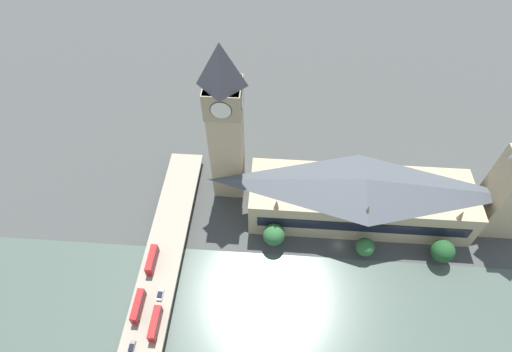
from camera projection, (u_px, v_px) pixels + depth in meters
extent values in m
plane|color=#424442|center=(338.00, 245.00, 163.19)|extent=(600.00, 600.00, 0.00)
cube|color=#47564C|center=(345.00, 340.00, 139.41)|extent=(62.92, 360.00, 0.30)
cube|color=tan|center=(359.00, 202.00, 165.82)|extent=(26.10, 90.20, 18.49)
cube|color=black|center=(362.00, 227.00, 156.77)|extent=(0.40, 82.99, 5.55)
pyramid|color=#474C51|center=(365.00, 184.00, 156.49)|extent=(25.58, 88.40, 5.62)
cone|color=#9E8966|center=(461.00, 215.00, 147.60)|extent=(2.20, 2.20, 5.00)
cone|color=#9E8966|center=(368.00, 209.00, 149.12)|extent=(2.20, 2.20, 5.00)
cone|color=#9E8966|center=(276.00, 204.00, 150.64)|extent=(2.20, 2.20, 5.00)
cube|color=tan|center=(227.00, 142.00, 160.77)|extent=(12.83, 12.83, 57.13)
cube|color=tan|center=(223.00, 98.00, 143.13)|extent=(13.60, 13.60, 11.54)
cylinder|color=black|center=(221.00, 110.00, 138.97)|extent=(0.50, 7.87, 7.87)
cylinder|color=silver|center=(221.00, 110.00, 138.89)|extent=(0.62, 7.28, 7.28)
cylinder|color=black|center=(225.00, 86.00, 147.29)|extent=(0.50, 7.87, 7.87)
cylinder|color=silver|center=(225.00, 86.00, 147.38)|extent=(0.62, 7.28, 7.28)
cylinder|color=black|center=(242.00, 99.00, 142.84)|extent=(7.87, 0.50, 7.87)
cylinder|color=silver|center=(242.00, 99.00, 142.83)|extent=(7.28, 0.62, 7.28)
cylinder|color=black|center=(205.00, 97.00, 143.42)|extent=(7.87, 0.50, 7.87)
cylinder|color=silver|center=(205.00, 97.00, 143.43)|extent=(7.28, 0.62, 7.28)
pyramid|color=#424247|center=(221.00, 64.00, 132.23)|extent=(13.08, 13.08, 16.64)
cube|color=tan|center=(512.00, 194.00, 155.06)|extent=(15.71, 15.71, 39.75)
cube|color=gray|center=(149.00, 324.00, 141.22)|extent=(3.00, 12.55, 3.58)
cube|color=gray|center=(179.00, 198.00, 176.12)|extent=(3.00, 12.55, 3.58)
cube|color=gray|center=(147.00, 322.00, 139.37)|extent=(157.83, 14.77, 1.20)
cube|color=red|center=(156.00, 324.00, 136.85)|extent=(11.47, 2.49, 1.88)
cube|color=black|center=(155.00, 324.00, 136.55)|extent=(10.33, 2.55, 0.83)
cube|color=red|center=(155.00, 322.00, 135.26)|extent=(11.24, 2.49, 2.21)
cube|color=black|center=(154.00, 322.00, 135.17)|extent=(10.33, 2.55, 1.06)
cube|color=#A01515|center=(154.00, 321.00, 134.34)|extent=(11.13, 2.37, 0.16)
cylinder|color=black|center=(163.00, 311.00, 140.55)|extent=(1.02, 0.28, 1.02)
cylinder|color=black|center=(156.00, 311.00, 140.65)|extent=(1.02, 0.28, 1.02)
cylinder|color=black|center=(156.00, 340.00, 134.40)|extent=(1.02, 0.28, 1.02)
cylinder|color=black|center=(150.00, 339.00, 134.50)|extent=(1.02, 0.28, 1.02)
cube|color=red|center=(153.00, 261.00, 151.94)|extent=(11.21, 2.55, 1.96)
cube|color=black|center=(152.00, 261.00, 151.63)|extent=(10.09, 2.61, 0.86)
cube|color=red|center=(151.00, 258.00, 150.29)|extent=(10.98, 2.55, 2.30)
cube|color=black|center=(151.00, 258.00, 150.20)|extent=(10.09, 2.61, 1.10)
cube|color=#A01515|center=(151.00, 257.00, 149.34)|extent=(10.87, 2.42, 0.16)
cylinder|color=black|center=(159.00, 251.00, 155.58)|extent=(1.03, 0.28, 1.03)
cylinder|color=black|center=(153.00, 251.00, 155.69)|extent=(1.03, 0.28, 1.03)
cylinder|color=black|center=(153.00, 274.00, 149.61)|extent=(1.03, 0.28, 1.03)
cylinder|color=black|center=(147.00, 273.00, 149.72)|extent=(1.03, 0.28, 1.03)
cube|color=red|center=(139.00, 307.00, 140.60)|extent=(11.50, 2.46, 1.92)
cube|color=black|center=(139.00, 307.00, 140.31)|extent=(10.35, 2.52, 0.85)
cube|color=red|center=(137.00, 305.00, 138.99)|extent=(11.27, 2.46, 2.26)
cube|color=black|center=(137.00, 305.00, 138.90)|extent=(10.35, 2.52, 1.08)
cube|color=#A01515|center=(137.00, 304.00, 138.05)|extent=(11.15, 2.34, 0.16)
cylinder|color=black|center=(146.00, 295.00, 144.30)|extent=(1.08, 0.28, 1.08)
cylinder|color=black|center=(140.00, 295.00, 144.40)|extent=(1.08, 0.28, 1.08)
cylinder|color=black|center=(139.00, 322.00, 138.20)|extent=(1.08, 0.28, 1.08)
cylinder|color=black|center=(133.00, 321.00, 138.30)|extent=(1.08, 0.28, 1.08)
cube|color=silver|center=(160.00, 295.00, 144.38)|extent=(4.29, 1.90, 0.62)
cube|color=black|center=(160.00, 295.00, 143.85)|extent=(2.23, 1.71, 0.54)
cylinder|color=black|center=(164.00, 291.00, 145.60)|extent=(0.60, 0.22, 0.60)
cylinder|color=black|center=(159.00, 290.00, 145.68)|extent=(0.60, 0.22, 0.60)
cylinder|color=black|center=(162.00, 300.00, 143.42)|extent=(0.60, 0.22, 0.60)
cylinder|color=black|center=(157.00, 300.00, 143.50)|extent=(0.60, 0.22, 0.60)
cube|color=slate|center=(132.00, 348.00, 132.72)|extent=(4.70, 1.73, 0.66)
cube|color=black|center=(131.00, 348.00, 132.17)|extent=(2.45, 1.56, 0.52)
cylinder|color=black|center=(136.00, 342.00, 134.07)|extent=(0.65, 0.22, 0.65)
cylinder|color=black|center=(131.00, 342.00, 134.14)|extent=(0.65, 0.22, 0.65)
cylinder|color=brown|center=(363.00, 253.00, 159.67)|extent=(0.70, 0.70, 2.66)
sphere|color=#2D6633|center=(365.00, 247.00, 156.23)|extent=(7.33, 7.33, 7.33)
cylinder|color=brown|center=(273.00, 242.00, 162.37)|extent=(0.70, 0.70, 3.42)
sphere|color=#2D6633|center=(274.00, 235.00, 158.13)|extent=(8.88, 8.88, 8.88)
cylinder|color=brown|center=(438.00, 257.00, 158.16)|extent=(0.70, 0.70, 2.88)
sphere|color=#1E4C23|center=(443.00, 251.00, 154.07)|extent=(9.04, 9.04, 9.04)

